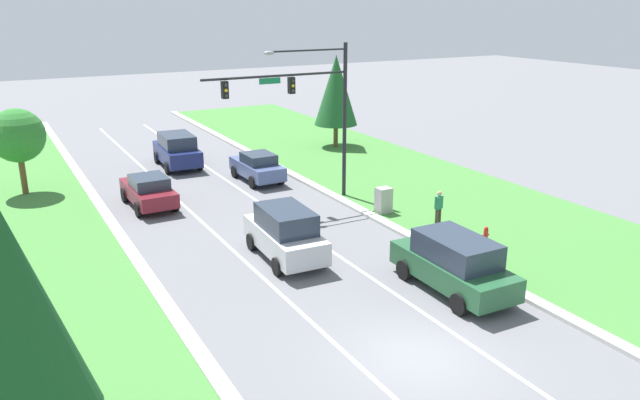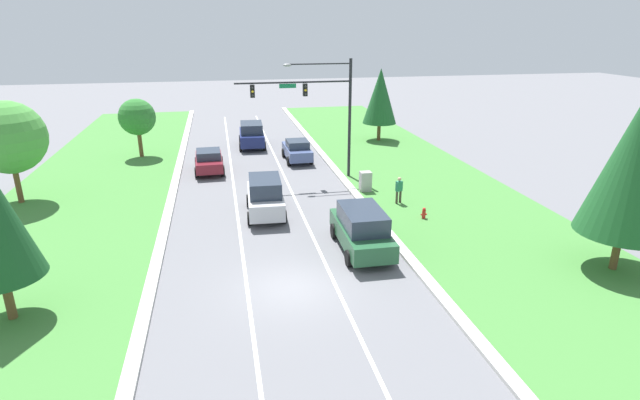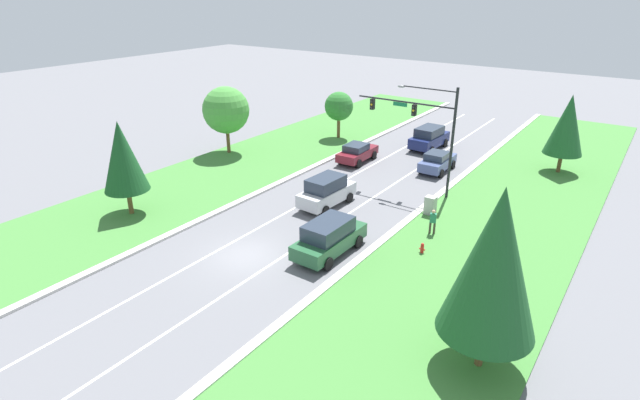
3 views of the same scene
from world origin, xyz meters
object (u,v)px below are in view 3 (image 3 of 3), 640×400
(oak_near_left_tree, at_px, (339,106))
(utility_cabinet, at_px, (430,206))
(conifer_near_right_tree, at_px, (494,263))
(conifer_far_right_tree, at_px, (567,125))
(slate_blue_sedan, at_px, (437,161))
(pedestrian, at_px, (433,221))
(silver_suv, at_px, (327,191))
(traffic_signal_mast, at_px, (425,122))
(conifer_mid_left_tree, at_px, (122,156))
(burgundy_sedan, at_px, (357,152))
(oak_far_left_tree, at_px, (226,110))
(forest_suv, at_px, (329,237))
(navy_suv, at_px, (429,138))
(fire_hydrant, at_px, (422,249))

(oak_near_left_tree, bearing_deg, utility_cabinet, -38.32)
(conifer_near_right_tree, height_order, conifer_far_right_tree, conifer_near_right_tree)
(slate_blue_sedan, xyz_separation_m, pedestrian, (4.34, -11.07, 0.08))
(silver_suv, bearing_deg, utility_cabinet, 24.96)
(traffic_signal_mast, distance_m, utility_cabinet, 6.28)
(oak_near_left_tree, height_order, conifer_mid_left_tree, conifer_mid_left_tree)
(slate_blue_sedan, bearing_deg, utility_cabinet, -70.86)
(silver_suv, height_order, conifer_far_right_tree, conifer_far_right_tree)
(burgundy_sedan, xyz_separation_m, oak_far_left_tree, (-11.03, -4.67, 3.17))
(conifer_near_right_tree, bearing_deg, forest_suv, 157.69)
(conifer_near_right_tree, bearing_deg, oak_near_left_tree, 132.90)
(burgundy_sedan, height_order, conifer_far_right_tree, conifer_far_right_tree)
(traffic_signal_mast, bearing_deg, conifer_near_right_tree, -58.04)
(pedestrian, bearing_deg, burgundy_sedan, -58.20)
(navy_suv, bearing_deg, silver_suv, -89.04)
(navy_suv, height_order, conifer_far_right_tree, conifer_far_right_tree)
(pedestrian, height_order, oak_near_left_tree, oak_near_left_tree)
(burgundy_sedan, relative_size, utility_cabinet, 3.36)
(fire_hydrant, bearing_deg, burgundy_sedan, 134.16)
(oak_near_left_tree, distance_m, conifer_mid_left_tree, 23.56)
(slate_blue_sedan, xyz_separation_m, oak_near_left_tree, (-12.12, 3.55, 2.39))
(forest_suv, bearing_deg, oak_far_left_tree, 151.20)
(slate_blue_sedan, height_order, oak_far_left_tree, oak_far_left_tree)
(traffic_signal_mast, distance_m, oak_near_left_tree, 15.54)
(silver_suv, distance_m, slate_blue_sedan, 11.72)
(burgundy_sedan, distance_m, utility_cabinet, 11.87)
(fire_hydrant, bearing_deg, navy_suv, 112.65)
(slate_blue_sedan, height_order, burgundy_sedan, slate_blue_sedan)
(oak_far_left_tree, relative_size, conifer_mid_left_tree, 0.95)
(navy_suv, bearing_deg, oak_far_left_tree, -138.47)
(fire_hydrant, distance_m, conifer_far_right_tree, 19.84)
(pedestrian, height_order, conifer_near_right_tree, conifer_near_right_tree)
(traffic_signal_mast, bearing_deg, conifer_far_right_tree, 53.53)
(navy_suv, distance_m, conifer_far_right_tree, 11.93)
(burgundy_sedan, height_order, navy_suv, navy_suv)
(conifer_near_right_tree, bearing_deg, burgundy_sedan, 132.14)
(slate_blue_sedan, bearing_deg, oak_near_left_tree, 162.95)
(navy_suv, height_order, conifer_mid_left_tree, conifer_mid_left_tree)
(oak_near_left_tree, xyz_separation_m, oak_far_left_tree, (-5.65, -9.96, 0.77))
(slate_blue_sedan, distance_m, oak_far_left_tree, 19.16)
(conifer_near_right_tree, bearing_deg, oak_far_left_tree, 152.91)
(burgundy_sedan, bearing_deg, utility_cabinet, -35.82)
(forest_suv, bearing_deg, conifer_mid_left_tree, -166.39)
(navy_suv, distance_m, fire_hydrant, 20.75)
(burgundy_sedan, xyz_separation_m, oak_near_left_tree, (-5.38, 5.29, 2.40))
(pedestrian, height_order, conifer_mid_left_tree, conifer_mid_left_tree)
(silver_suv, height_order, conifer_mid_left_tree, conifer_mid_left_tree)
(burgundy_sedan, bearing_deg, fire_hydrant, -47.27)
(traffic_signal_mast, height_order, pedestrian, traffic_signal_mast)
(navy_suv, relative_size, fire_hydrant, 6.96)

